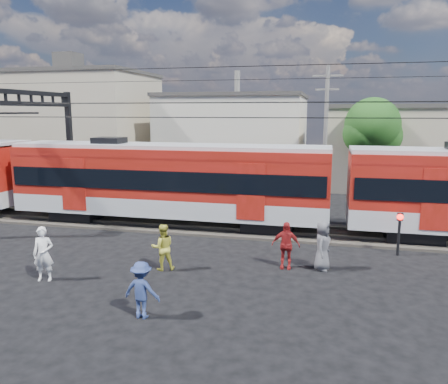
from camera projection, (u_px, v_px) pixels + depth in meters
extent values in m
plane|color=black|center=(132.00, 288.00, 14.53)|extent=(120.00, 120.00, 0.00)
cube|color=#2D2823|center=(200.00, 226.00, 22.18)|extent=(70.00, 3.40, 0.12)
cube|color=#59544C|center=(196.00, 227.00, 21.44)|extent=(70.00, 0.12, 0.12)
cube|color=#59544C|center=(204.00, 220.00, 22.88)|extent=(70.00, 0.12, 0.12)
cube|color=black|center=(80.00, 213.00, 23.65)|extent=(2.40, 2.20, 0.70)
cube|color=black|center=(268.00, 224.00, 21.34)|extent=(2.40, 2.20, 0.70)
cube|color=#ACAEB4|center=(169.00, 203.00, 22.35)|extent=(16.00, 3.00, 0.90)
cube|color=maroon|center=(168.00, 171.00, 22.05)|extent=(16.00, 3.00, 2.40)
cube|color=black|center=(169.00, 176.00, 22.10)|extent=(15.68, 3.08, 0.95)
cube|color=#ACAEB4|center=(168.00, 147.00, 21.82)|extent=(16.00, 2.60, 0.25)
cube|color=black|center=(412.00, 233.00, 19.86)|extent=(2.40, 2.20, 0.70)
cube|color=black|center=(70.00, 147.00, 28.12)|extent=(0.30, 0.30, 7.00)
cube|color=black|center=(18.00, 92.00, 23.21)|extent=(0.25, 9.30, 0.25)
cube|color=black|center=(19.00, 104.00, 23.32)|extent=(0.25, 9.30, 0.25)
cylinder|color=black|center=(195.00, 118.00, 20.52)|extent=(70.00, 0.03, 0.03)
cylinder|color=black|center=(203.00, 117.00, 21.86)|extent=(70.00, 0.03, 0.03)
cylinder|color=black|center=(194.00, 102.00, 20.39)|extent=(70.00, 0.03, 0.03)
cylinder|color=black|center=(203.00, 103.00, 21.73)|extent=(70.00, 0.03, 0.03)
cylinder|color=black|center=(173.00, 68.00, 17.48)|extent=(70.00, 0.03, 0.03)
cylinder|color=black|center=(216.00, 80.00, 24.18)|extent=(70.00, 0.03, 0.03)
cube|color=tan|center=(73.00, 126.00, 40.53)|extent=(14.00, 10.00, 9.00)
cube|color=#3F3D3A|center=(69.00, 74.00, 39.68)|extent=(14.28, 10.20, 0.30)
cube|color=beige|center=(237.00, 137.00, 40.19)|extent=(12.00, 12.00, 7.00)
cube|color=#3F3D3A|center=(237.00, 96.00, 39.53)|extent=(12.24, 12.24, 0.30)
cube|color=tan|center=(431.00, 148.00, 33.80)|extent=(16.00, 10.00, 6.00)
cube|color=#3F3D3A|center=(435.00, 107.00, 33.22)|extent=(16.32, 10.20, 0.30)
cylinder|color=slate|center=(325.00, 137.00, 26.76)|extent=(0.24, 0.24, 8.50)
cube|color=slate|center=(328.00, 76.00, 26.10)|extent=(1.80, 0.12, 0.12)
cube|color=slate|center=(327.00, 89.00, 26.24)|extent=(1.40, 0.12, 0.12)
cylinder|color=#382619|center=(370.00, 169.00, 29.37)|extent=(0.36, 0.36, 3.92)
sphere|color=#1D4413|center=(372.00, 125.00, 28.84)|extent=(3.64, 3.64, 3.64)
sphere|color=#1D4413|center=(381.00, 136.00, 29.12)|extent=(2.80, 2.80, 2.80)
imported|color=white|center=(43.00, 254.00, 15.03)|extent=(0.79, 0.63, 1.91)
imported|color=gold|center=(163.00, 247.00, 16.07)|extent=(1.05, 0.97, 1.73)
imported|color=navy|center=(142.00, 290.00, 12.31)|extent=(1.11, 0.69, 1.65)
imported|color=maroon|center=(286.00, 245.00, 16.22)|extent=(1.06, 0.47, 1.78)
imported|color=#515056|center=(323.00, 246.00, 16.05)|extent=(0.77, 1.01, 1.85)
cylinder|color=black|center=(399.00, 236.00, 17.67)|extent=(0.11, 0.11, 1.66)
sphere|color=#FF140C|center=(400.00, 217.00, 17.53)|extent=(0.26, 0.26, 0.26)
cube|color=black|center=(400.00, 217.00, 17.53)|extent=(0.23, 0.06, 0.32)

